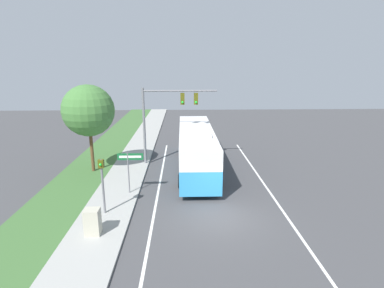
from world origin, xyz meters
The scene contains 11 objects.
ground_plane centered at (0.00, 0.00, 0.00)m, with size 80.00×80.00×0.00m, color #424244.
sidewalk centered at (-6.20, 0.00, 0.06)m, with size 2.80×80.00×0.12m.
grass_verge centered at (-9.40, 0.00, 0.05)m, with size 3.60×80.00×0.10m.
lane_divider_near centered at (-3.60, 0.00, 0.00)m, with size 0.14×30.00×0.01m.
lane_divider_far centered at (3.60, 0.00, 0.00)m, with size 0.14×30.00×0.01m.
bus centered at (-0.94, 7.86, 1.86)m, with size 2.74×12.12×3.41m.
signal_gantry centered at (-3.27, 9.07, 4.45)m, with size 5.88×0.41×6.24m.
pedestrian_signal centered at (-6.27, 0.49, 2.14)m, with size 0.28×0.34×3.16m.
street_sign centered at (-5.29, 3.14, 1.99)m, with size 1.59×0.08×2.75m.
utility_cabinet centered at (-6.29, -1.64, 0.76)m, with size 0.71×0.61×1.28m.
roadside_tree centered at (-8.82, 7.35, 4.72)m, with size 3.76×3.76×6.51m.
Camera 1 is at (-2.01, -14.51, 7.93)m, focal length 28.00 mm.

